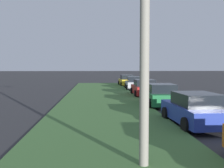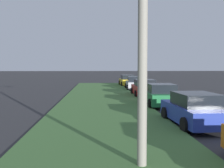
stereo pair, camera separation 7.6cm
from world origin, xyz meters
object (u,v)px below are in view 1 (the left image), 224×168
object	(u,v)px
parked_car_blue	(195,110)
parked_car_green	(161,95)
parked_car_red	(144,88)
parked_car_silver	(135,83)
parked_car_yellow	(127,81)

from	to	relation	value
parked_car_blue	parked_car_green	world-z (taller)	same
parked_car_red	parked_car_silver	distance (m)	6.66
parked_car_green	parked_car_red	world-z (taller)	same
parked_car_silver	parked_car_yellow	distance (m)	5.92
parked_car_yellow	parked_car_silver	bearing A→B (deg)	-179.78
parked_car_silver	parked_car_yellow	size ratio (longest dim) A/B	1.01
parked_car_blue	parked_car_yellow	distance (m)	24.73
parked_car_blue	parked_car_green	distance (m)	6.12
parked_car_blue	parked_car_silver	world-z (taller)	same
parked_car_yellow	parked_car_green	bearing A→B (deg)	178.92
parked_car_red	parked_car_yellow	xyz separation A→B (m)	(12.58, 0.08, 0.00)
parked_car_green	parked_car_blue	bearing A→B (deg)	-177.22
parked_car_green	parked_car_yellow	xyz separation A→B (m)	(18.61, 0.13, 0.00)
parked_car_red	parked_car_green	bearing A→B (deg)	-179.03
parked_car_red	parked_car_silver	world-z (taller)	same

